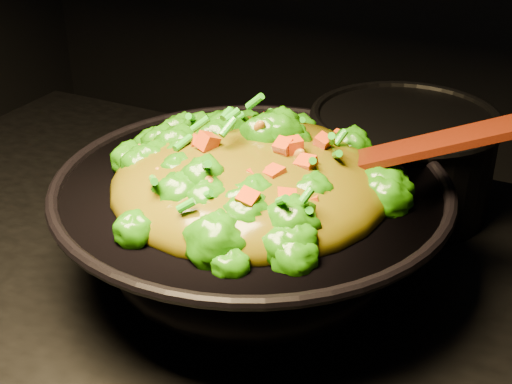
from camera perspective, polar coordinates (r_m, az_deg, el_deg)
The scene contains 4 objects.
wok at distance 0.78m, azimuth -0.33°, elevation -3.06°, with size 0.41×0.41×0.12m, color black, non-canonical shape.
stir_fry at distance 0.72m, azimuth -0.47°, elevation 3.81°, with size 0.29×0.29×0.10m, color #216C07, non-canonical shape.
spatula at distance 0.73m, azimuth 11.82°, elevation 3.26°, with size 0.30×0.04×0.01m, color #3B1309.
back_pot at distance 0.94m, azimuth 11.58°, elevation 2.54°, with size 0.23×0.23×0.13m, color black.
Camera 1 is at (0.30, -0.50, 1.37)m, focal length 50.00 mm.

